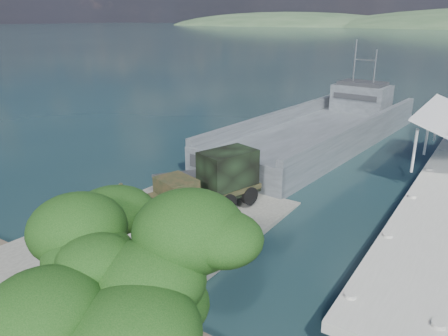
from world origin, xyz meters
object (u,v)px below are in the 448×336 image
Objects in this scene: soldier at (122,203)px; overhang_tree at (120,268)px; landing_craft at (320,136)px; military_truck at (212,182)px.

soldier is 14.47m from overhang_tree.
military_truck is at bearing -83.74° from landing_craft.
soldier is (-3.82, -3.82, -0.87)m from military_truck.
landing_craft is at bearing 101.61° from overhang_tree.
military_truck is (0.40, -19.07, 1.38)m from landing_craft.
landing_craft is 4.73× the size of overhang_tree.
military_truck is 5.48m from soldier.
landing_craft reaches higher than soldier.
overhang_tree is (6.67, -32.45, 4.53)m from landing_craft.
soldier is at bearing -93.44° from landing_craft.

